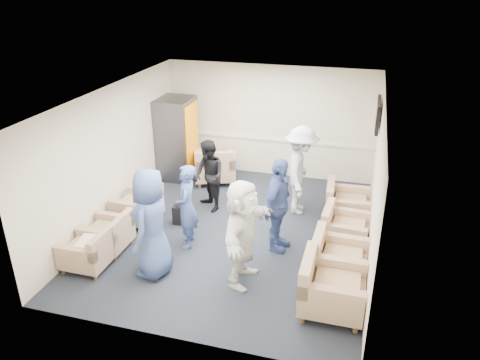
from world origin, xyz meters
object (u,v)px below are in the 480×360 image
(vending_machine, at_px, (177,138))
(armchair_right_midfar, at_px, (342,230))
(armchair_right_far, at_px, (344,206))
(armchair_right_midnear, at_px, (335,261))
(armchair_corner, at_px, (215,167))
(person_mid_right, at_px, (278,205))
(person_back_left, at_px, (209,176))
(armchair_left_far, at_px, (140,208))
(armchair_right_near, at_px, (328,289))
(armchair_left_mid, at_px, (110,235))
(person_mid_left, at_px, (187,207))
(person_back_right, at_px, (301,171))
(person_front_right, at_px, (243,233))
(person_front_left, at_px, (151,223))
(armchair_left_near, at_px, (90,252))

(vending_machine, bearing_deg, armchair_right_midfar, -27.92)
(armchair_right_midfar, height_order, armchair_right_far, armchair_right_far)
(armchair_right_midnear, distance_m, armchair_corner, 4.43)
(armchair_right_midfar, distance_m, person_mid_right, 1.33)
(person_back_left, bearing_deg, person_mid_right, 12.92)
(armchair_left_far, height_order, armchair_right_midfar, armchair_right_midfar)
(armchair_left_far, bearing_deg, armchair_corner, 164.17)
(armchair_corner, bearing_deg, armchair_right_near, 106.69)
(armchair_left_mid, bearing_deg, armchair_left_far, 176.24)
(armchair_right_midnear, bearing_deg, vending_machine, 52.99)
(armchair_right_far, height_order, person_mid_left, person_mid_left)
(armchair_right_midnear, relative_size, person_mid_left, 0.56)
(armchair_left_mid, bearing_deg, person_back_right, 128.08)
(armchair_right_midfar, height_order, person_mid_right, person_mid_right)
(armchair_right_near, relative_size, person_front_right, 0.52)
(person_back_left, relative_size, person_back_right, 0.82)
(vending_machine, distance_m, person_mid_left, 3.24)
(armchair_right_near, relative_size, person_mid_right, 0.53)
(armchair_right_near, bearing_deg, armchair_left_mid, 81.17)
(vending_machine, distance_m, person_front_right, 4.55)
(armchair_right_near, relative_size, armchair_right_midnear, 1.06)
(armchair_right_far, height_order, person_mid_right, person_mid_right)
(armchair_left_mid, relative_size, armchair_corner, 0.62)
(person_front_left, height_order, person_back_right, person_front_left)
(armchair_corner, height_order, person_back_right, person_back_right)
(armchair_left_near, distance_m, armchair_right_midnear, 4.11)
(armchair_right_near, xyz_separation_m, person_mid_left, (-2.66, 1.15, 0.42))
(armchair_right_far, relative_size, person_front_right, 0.51)
(person_mid_right, bearing_deg, person_mid_left, 111.11)
(armchair_left_mid, height_order, person_front_left, person_front_left)
(armchair_corner, distance_m, person_mid_right, 3.25)
(armchair_right_near, height_order, person_mid_left, person_mid_left)
(armchair_right_midfar, distance_m, person_back_left, 2.94)
(armchair_right_near, bearing_deg, person_front_right, 75.66)
(armchair_left_far, distance_m, armchair_right_near, 4.25)
(person_front_left, distance_m, person_back_right, 3.44)
(person_front_left, bearing_deg, person_back_left, 177.27)
(armchair_right_midnear, xyz_separation_m, person_front_right, (-1.44, -0.44, 0.55))
(armchair_left_near, relative_size, person_mid_right, 0.43)
(armchair_left_mid, bearing_deg, person_mid_left, 111.70)
(armchair_left_far, bearing_deg, vending_machine, -172.59)
(armchair_right_far, distance_m, person_front_right, 2.91)
(armchair_right_near, distance_m, vending_machine, 5.77)
(person_back_left, bearing_deg, person_front_right, -12.36)
(armchair_left_mid, bearing_deg, person_front_right, 84.37)
(armchair_right_far, bearing_deg, vending_machine, 70.49)
(person_mid_right, distance_m, person_front_right, 1.16)
(person_front_left, bearing_deg, armchair_right_midnear, 102.54)
(person_back_left, relative_size, person_front_right, 0.85)
(armchair_right_midnear, relative_size, person_front_right, 0.49)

